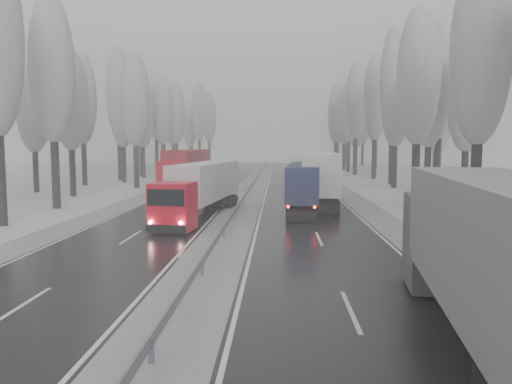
# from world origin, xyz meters

# --- Properties ---
(ground) EXTENTS (260.00, 260.00, 0.00)m
(ground) POSITION_xyz_m (0.00, 0.00, 0.00)
(ground) COLOR white
(ground) RESTS_ON ground
(carriageway_right) EXTENTS (7.50, 200.00, 0.03)m
(carriageway_right) POSITION_xyz_m (5.25, 30.00, 0.01)
(carriageway_right) COLOR black
(carriageway_right) RESTS_ON ground
(carriageway_left) EXTENTS (7.50, 200.00, 0.03)m
(carriageway_left) POSITION_xyz_m (-5.25, 30.00, 0.01)
(carriageway_left) COLOR black
(carriageway_left) RESTS_ON ground
(median_slush) EXTENTS (3.00, 200.00, 0.04)m
(median_slush) POSITION_xyz_m (0.00, 30.00, 0.02)
(median_slush) COLOR #9A9CA1
(median_slush) RESTS_ON ground
(shoulder_right) EXTENTS (2.40, 200.00, 0.04)m
(shoulder_right) POSITION_xyz_m (10.20, 30.00, 0.02)
(shoulder_right) COLOR #9A9CA1
(shoulder_right) RESTS_ON ground
(shoulder_left) EXTENTS (2.40, 200.00, 0.04)m
(shoulder_left) POSITION_xyz_m (-10.20, 30.00, 0.02)
(shoulder_left) COLOR #9A9CA1
(shoulder_left) RESTS_ON ground
(median_guardrail) EXTENTS (0.12, 200.00, 0.76)m
(median_guardrail) POSITION_xyz_m (0.00, 29.99, 0.60)
(median_guardrail) COLOR slate
(median_guardrail) RESTS_ON ground
(tree_16) EXTENTS (3.60, 3.60, 16.53)m
(tree_16) POSITION_xyz_m (15.04, 15.67, 10.67)
(tree_16) COLOR black
(tree_16) RESTS_ON ground
(tree_18) EXTENTS (3.60, 3.60, 16.58)m
(tree_18) POSITION_xyz_m (14.51, 27.03, 10.70)
(tree_18) COLOR black
(tree_18) RESTS_ON ground
(tree_19) EXTENTS (3.60, 3.60, 14.57)m
(tree_19) POSITION_xyz_m (20.02, 31.03, 9.42)
(tree_19) COLOR black
(tree_19) RESTS_ON ground
(tree_20) EXTENTS (3.60, 3.60, 15.71)m
(tree_20) POSITION_xyz_m (17.90, 35.17, 10.14)
(tree_20) COLOR black
(tree_20) RESTS_ON ground
(tree_21) EXTENTS (3.60, 3.60, 18.62)m
(tree_21) POSITION_xyz_m (20.12, 39.17, 12.00)
(tree_21) COLOR black
(tree_21) RESTS_ON ground
(tree_22) EXTENTS (3.60, 3.60, 15.86)m
(tree_22) POSITION_xyz_m (17.02, 45.60, 10.24)
(tree_22) COLOR black
(tree_22) RESTS_ON ground
(tree_23) EXTENTS (3.60, 3.60, 13.55)m
(tree_23) POSITION_xyz_m (23.31, 49.60, 8.77)
(tree_23) COLOR black
(tree_23) RESTS_ON ground
(tree_24) EXTENTS (3.60, 3.60, 20.49)m
(tree_24) POSITION_xyz_m (17.90, 51.02, 13.19)
(tree_24) COLOR black
(tree_24) RESTS_ON ground
(tree_25) EXTENTS (3.60, 3.60, 19.44)m
(tree_25) POSITION_xyz_m (24.81, 55.02, 12.52)
(tree_25) COLOR black
(tree_25) RESTS_ON ground
(tree_26) EXTENTS (3.60, 3.60, 18.78)m
(tree_26) POSITION_xyz_m (17.56, 61.27, 12.10)
(tree_26) COLOR black
(tree_26) RESTS_ON ground
(tree_27) EXTENTS (3.60, 3.60, 17.62)m
(tree_27) POSITION_xyz_m (24.72, 65.27, 11.36)
(tree_27) COLOR black
(tree_27) RESTS_ON ground
(tree_28) EXTENTS (3.60, 3.60, 19.62)m
(tree_28) POSITION_xyz_m (16.34, 71.95, 12.64)
(tree_28) COLOR black
(tree_28) RESTS_ON ground
(tree_29) EXTENTS (3.60, 3.60, 18.11)m
(tree_29) POSITION_xyz_m (23.71, 75.95, 11.67)
(tree_29) COLOR black
(tree_29) RESTS_ON ground
(tree_30) EXTENTS (3.60, 3.60, 17.86)m
(tree_30) POSITION_xyz_m (16.56, 81.70, 11.52)
(tree_30) COLOR black
(tree_30) RESTS_ON ground
(tree_31) EXTENTS (3.60, 3.60, 18.58)m
(tree_31) POSITION_xyz_m (22.48, 85.70, 11.97)
(tree_31) COLOR black
(tree_31) RESTS_ON ground
(tree_32) EXTENTS (3.60, 3.60, 17.33)m
(tree_32) POSITION_xyz_m (16.63, 89.21, 11.18)
(tree_32) COLOR black
(tree_32) RESTS_ON ground
(tree_33) EXTENTS (3.60, 3.60, 14.33)m
(tree_33) POSITION_xyz_m (19.77, 93.21, 9.26)
(tree_33) COLOR black
(tree_33) RESTS_ON ground
(tree_34) EXTENTS (3.60, 3.60, 17.63)m
(tree_34) POSITION_xyz_m (15.73, 96.32, 11.37)
(tree_34) COLOR black
(tree_34) RESTS_ON ground
(tree_35) EXTENTS (3.60, 3.60, 18.25)m
(tree_35) POSITION_xyz_m (24.94, 100.32, 11.77)
(tree_35) COLOR black
(tree_35) RESTS_ON ground
(tree_36) EXTENTS (3.60, 3.60, 20.23)m
(tree_36) POSITION_xyz_m (17.04, 106.16, 13.02)
(tree_36) COLOR black
(tree_36) RESTS_ON ground
(tree_37) EXTENTS (3.60, 3.60, 16.37)m
(tree_37) POSITION_xyz_m (24.02, 110.16, 10.56)
(tree_37) COLOR black
(tree_37) RESTS_ON ground
(tree_38) EXTENTS (3.60, 3.60, 17.97)m
(tree_38) POSITION_xyz_m (18.73, 116.73, 11.59)
(tree_38) COLOR black
(tree_38) RESTS_ON ground
(tree_39) EXTENTS (3.60, 3.60, 16.19)m
(tree_39) POSITION_xyz_m (21.55, 120.73, 10.45)
(tree_39) COLOR black
(tree_39) RESTS_ON ground
(tree_58) EXTENTS (3.60, 3.60, 17.21)m
(tree_58) POSITION_xyz_m (-15.13, 24.57, 11.10)
(tree_58) COLOR black
(tree_58) RESTS_ON ground
(tree_60) EXTENTS (3.60, 3.60, 14.84)m
(tree_60) POSITION_xyz_m (-17.75, 34.20, 9.59)
(tree_60) COLOR black
(tree_60) RESTS_ON ground
(tree_61) EXTENTS (3.60, 3.60, 13.95)m
(tree_61) POSITION_xyz_m (-23.52, 38.20, 9.02)
(tree_61) COLOR black
(tree_61) RESTS_ON ground
(tree_62) EXTENTS (3.60, 3.60, 16.04)m
(tree_62) POSITION_xyz_m (-13.94, 43.73, 10.36)
(tree_62) COLOR black
(tree_62) RESTS_ON ground
(tree_63) EXTENTS (3.60, 3.60, 16.88)m
(tree_63) POSITION_xyz_m (-21.85, 47.73, 10.89)
(tree_63) COLOR black
(tree_63) RESTS_ON ground
(tree_64) EXTENTS (3.60, 3.60, 15.42)m
(tree_64) POSITION_xyz_m (-18.26, 52.71, 9.96)
(tree_64) COLOR black
(tree_64) RESTS_ON ground
(tree_65) EXTENTS (3.60, 3.60, 19.48)m
(tree_65) POSITION_xyz_m (-20.05, 56.71, 12.55)
(tree_65) COLOR black
(tree_65) RESTS_ON ground
(tree_66) EXTENTS (3.60, 3.60, 15.23)m
(tree_66) POSITION_xyz_m (-18.16, 62.35, 9.84)
(tree_66) COLOR black
(tree_66) RESTS_ON ground
(tree_67) EXTENTS (3.60, 3.60, 17.09)m
(tree_67) POSITION_xyz_m (-19.54, 66.35, 11.03)
(tree_67) COLOR black
(tree_67) RESTS_ON ground
(tree_68) EXTENTS (3.60, 3.60, 16.65)m
(tree_68) POSITION_xyz_m (-16.58, 69.11, 10.75)
(tree_68) COLOR black
(tree_68) RESTS_ON ground
(tree_69) EXTENTS (3.60, 3.60, 19.35)m
(tree_69) POSITION_xyz_m (-21.42, 73.11, 12.46)
(tree_69) COLOR black
(tree_69) RESTS_ON ground
(tree_70) EXTENTS (3.60, 3.60, 17.09)m
(tree_70) POSITION_xyz_m (-16.33, 79.19, 11.03)
(tree_70) COLOR black
(tree_70) RESTS_ON ground
(tree_71) EXTENTS (3.60, 3.60, 19.61)m
(tree_71) POSITION_xyz_m (-21.09, 83.19, 12.63)
(tree_71) COLOR black
(tree_71) RESTS_ON ground
(tree_72) EXTENTS (3.60, 3.60, 15.11)m
(tree_72) POSITION_xyz_m (-18.93, 88.54, 9.76)
(tree_72) COLOR black
(tree_72) RESTS_ON ground
(tree_73) EXTENTS (3.60, 3.60, 17.22)m
(tree_73) POSITION_xyz_m (-21.82, 92.54, 11.11)
(tree_73) COLOR black
(tree_73) RESTS_ON ground
(tree_74) EXTENTS (3.60, 3.60, 19.68)m
(tree_74) POSITION_xyz_m (-15.07, 99.33, 12.67)
(tree_74) COLOR black
(tree_74) RESTS_ON ground
(tree_75) EXTENTS (3.60, 3.60, 18.60)m
(tree_75) POSITION_xyz_m (-24.20, 103.33, 11.99)
(tree_75) COLOR black
(tree_75) RESTS_ON ground
(tree_76) EXTENTS (3.60, 3.60, 18.55)m
(tree_76) POSITION_xyz_m (-14.05, 108.72, 11.95)
(tree_76) COLOR black
(tree_76) RESTS_ON ground
(tree_77) EXTENTS (3.60, 3.60, 14.32)m
(tree_77) POSITION_xyz_m (-19.66, 112.72, 9.26)
(tree_77) COLOR black
(tree_77) RESTS_ON ground
(tree_78) EXTENTS (3.60, 3.60, 19.55)m
(tree_78) POSITION_xyz_m (-17.56, 115.31, 12.59)
(tree_78) COLOR black
(tree_78) RESTS_ON ground
(tree_79) EXTENTS (3.60, 3.60, 17.07)m
(tree_79) POSITION_xyz_m (-20.33, 119.31, 11.01)
(tree_79) COLOR black
(tree_79) RESTS_ON ground
(truck_grey_tarp) EXTENTS (4.85, 17.47, 4.44)m
(truck_grey_tarp) POSITION_xyz_m (8.11, -4.25, 2.59)
(truck_grey_tarp) COLOR #4B4B50
(truck_grey_tarp) RESTS_ON ground
(truck_blue_box) EXTENTS (3.27, 14.38, 3.66)m
(truck_blue_box) POSITION_xyz_m (5.06, 24.37, 2.14)
(truck_blue_box) COLOR #1F1E4B
(truck_blue_box) RESTS_ON ground
(truck_cream_box) EXTENTS (3.87, 17.72, 4.51)m
(truck_cream_box) POSITION_xyz_m (6.55, 27.92, 2.63)
(truck_cream_box) COLOR #ACA498
(truck_cream_box) RESTS_ON ground
(box_truck_distant) EXTENTS (3.19, 7.44, 2.69)m
(box_truck_distant) POSITION_xyz_m (6.91, 78.99, 1.37)
(box_truck_distant) COLOR silver
(box_truck_distant) RESTS_ON ground
(truck_red_white) EXTENTS (4.07, 15.17, 3.86)m
(truck_red_white) POSITION_xyz_m (-2.44, 20.40, 2.25)
(truck_red_white) COLOR red
(truck_red_white) RESTS_ON ground
(truck_red_red) EXTENTS (3.17, 17.96, 4.59)m
(truck_red_red) POSITION_xyz_m (-7.75, 42.47, 2.68)
(truck_red_red) COLOR red
(truck_red_red) RESTS_ON ground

